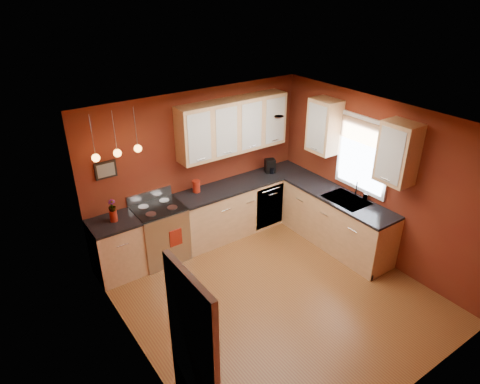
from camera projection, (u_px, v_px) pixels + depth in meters
floor at (274, 295)px, 6.26m from camera, size 4.20×4.20×0.00m
ceiling at (282, 125)px, 5.07m from camera, size 4.00×4.20×0.02m
wall_back at (198, 167)px, 7.19m from camera, size 4.00×0.02×2.60m
wall_front at (416, 310)px, 4.14m from camera, size 4.00×0.02×2.60m
wall_left at (136, 273)px, 4.64m from camera, size 0.02×4.20×2.60m
wall_right at (377, 181)px, 6.69m from camera, size 0.02×4.20×2.60m
base_cabinets_back_left at (117, 249)px, 6.52m from camera, size 0.70×0.60×0.90m
base_cabinets_back_right at (244, 206)px, 7.74m from camera, size 2.54×0.60×0.90m
base_cabinets_right at (336, 222)px, 7.25m from camera, size 0.60×2.10×0.90m
counter_back_left at (113, 223)px, 6.31m from camera, size 0.70×0.62×0.04m
counter_back_right at (244, 183)px, 7.52m from camera, size 2.54×0.62×0.04m
counter_right at (339, 197)px, 7.04m from camera, size 0.62×2.10×0.04m
gas_range at (160, 233)px, 6.88m from camera, size 0.76×0.64×1.11m
dishwasher_front at (270, 206)px, 7.72m from camera, size 0.60×0.02×0.80m
sink at (346, 201)px, 6.93m from camera, size 0.50×0.70×0.33m
window at (364, 153)px, 6.72m from camera, size 0.06×1.02×1.22m
door_left_wall at (194, 363)px, 3.91m from camera, size 0.12×0.82×2.05m
upper_cabinets_back at (233, 126)px, 7.08m from camera, size 2.00×0.35×0.90m
upper_cabinets_right at (358, 139)px, 6.54m from camera, size 0.35×1.95×0.90m
wall_picture at (106, 170)px, 6.23m from camera, size 0.32×0.03×0.26m
pendant_lights at (117, 153)px, 5.88m from camera, size 0.71×0.11×0.66m
red_canister at (196, 186)px, 7.11m from camera, size 0.14×0.14×0.20m
red_vase at (113, 216)px, 6.28m from camera, size 0.11×0.11×0.18m
flowers at (112, 206)px, 6.21m from camera, size 0.12×0.12×0.19m
coffee_maker at (270, 166)px, 7.81m from camera, size 0.22×0.22×0.26m
soap_pump at (366, 195)px, 6.87m from camera, size 0.09×0.09×0.17m
dish_towel at (176, 238)px, 6.68m from camera, size 0.21×0.01×0.28m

